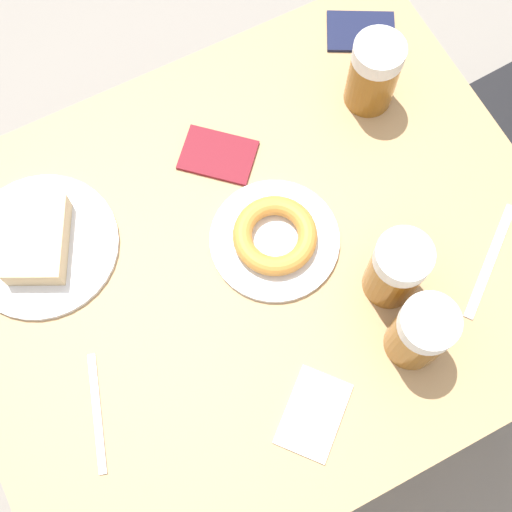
% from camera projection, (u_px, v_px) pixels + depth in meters
% --- Properties ---
extents(ground_plane, '(8.00, 8.00, 0.00)m').
position_uv_depth(ground_plane, '(256.00, 354.00, 1.89)').
color(ground_plane, gray).
extents(table, '(0.83, 1.00, 0.75)m').
position_uv_depth(table, '(256.00, 272.00, 1.24)').
color(table, tan).
rests_on(table, ground_plane).
extents(plate_with_cake, '(0.26, 0.26, 0.05)m').
position_uv_depth(plate_with_cake, '(40.00, 243.00, 1.17)').
color(plate_with_cake, silver).
rests_on(plate_with_cake, table).
extents(plate_with_donut, '(0.22, 0.22, 0.04)m').
position_uv_depth(plate_with_donut, '(275.00, 237.00, 1.17)').
color(plate_with_donut, silver).
rests_on(plate_with_donut, table).
extents(beer_mug_left, '(0.09, 0.09, 0.15)m').
position_uv_depth(beer_mug_left, '(396.00, 269.00, 1.09)').
color(beer_mug_left, '#8C5619').
rests_on(beer_mug_left, table).
extents(beer_mug_center, '(0.09, 0.09, 0.15)m').
position_uv_depth(beer_mug_center, '(374.00, 73.00, 1.21)').
color(beer_mug_center, '#8C5619').
rests_on(beer_mug_center, table).
extents(beer_mug_right, '(0.09, 0.09, 0.15)m').
position_uv_depth(beer_mug_right, '(420.00, 333.00, 1.06)').
color(beer_mug_right, '#8C5619').
rests_on(beer_mug_right, table).
extents(napkin_folded, '(0.15, 0.15, 0.00)m').
position_uv_depth(napkin_folded, '(313.00, 414.00, 1.09)').
color(napkin_folded, white).
rests_on(napkin_folded, table).
extents(fork, '(0.18, 0.07, 0.00)m').
position_uv_depth(fork, '(97.00, 413.00, 1.09)').
color(fork, silver).
rests_on(fork, table).
extents(knife, '(0.14, 0.18, 0.00)m').
position_uv_depth(knife, '(490.00, 260.00, 1.18)').
color(knife, silver).
rests_on(knife, table).
extents(passport_near_edge, '(0.15, 0.15, 0.01)m').
position_uv_depth(passport_near_edge, '(218.00, 155.00, 1.24)').
color(passport_near_edge, maroon).
rests_on(passport_near_edge, table).
extents(passport_far_edge, '(0.14, 0.15, 0.01)m').
position_uv_depth(passport_far_edge, '(361.00, 32.00, 1.33)').
color(passport_far_edge, '#141938').
rests_on(passport_far_edge, table).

